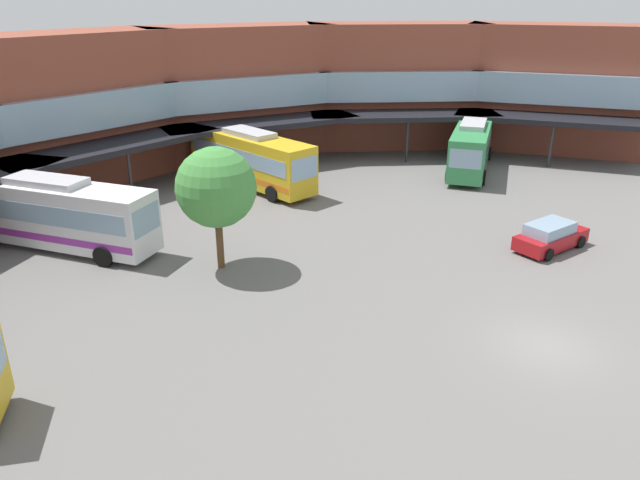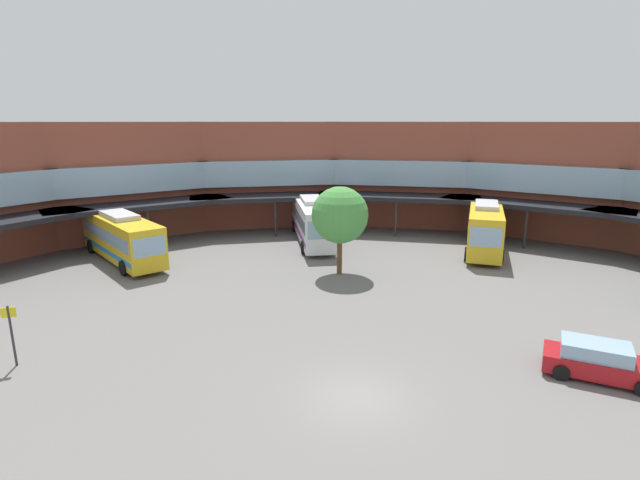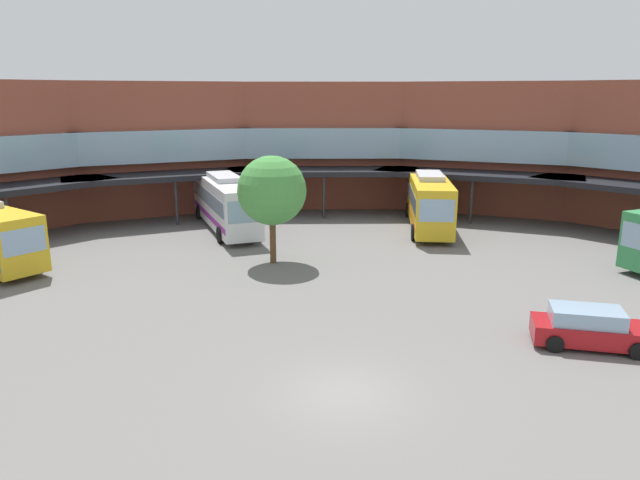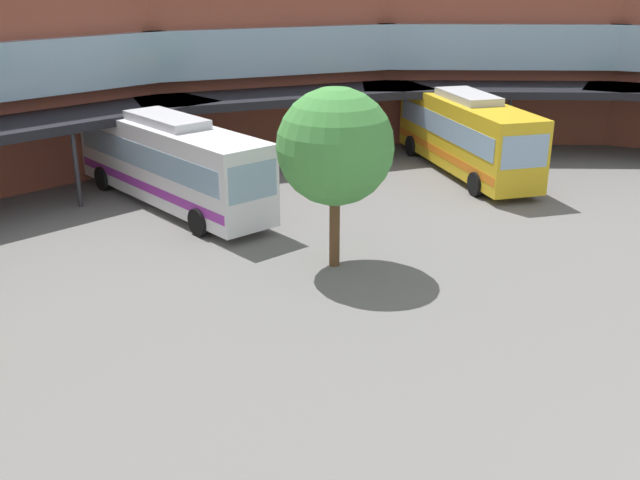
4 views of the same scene
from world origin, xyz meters
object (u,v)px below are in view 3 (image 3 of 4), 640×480
object	(u,v)px
plaza_tree	(272,191)
bus_2	(429,201)
parked_car	(590,328)
bus_3	(225,201)

from	to	relation	value
plaza_tree	bus_2	bearing A→B (deg)	27.77
parked_car	plaza_tree	world-z (taller)	plaza_tree
parked_car	plaza_tree	size ratio (longest dim) A/B	0.77
plaza_tree	bus_3	bearing A→B (deg)	102.32
bus_2	bus_3	size ratio (longest dim) A/B	0.94
bus_2	plaza_tree	bearing A→B (deg)	-44.33
bus_2	parked_car	xyz separation A→B (m)	(-1.97, -20.70, -1.28)
bus_2	bus_3	distance (m)	14.66
bus_3	plaza_tree	world-z (taller)	plaza_tree
bus_3	plaza_tree	bearing A→B (deg)	4.21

